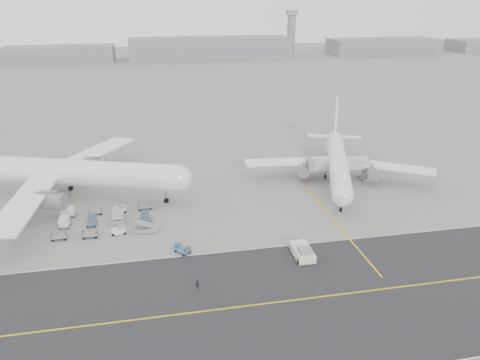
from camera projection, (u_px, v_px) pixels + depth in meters
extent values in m
plane|color=gray|center=(187.00, 249.00, 83.31)|extent=(700.00, 700.00, 0.00)
cube|color=#2C2C2E|center=(233.00, 308.00, 67.83)|extent=(220.00, 32.00, 0.02)
cube|color=gold|center=(233.00, 308.00, 67.82)|extent=(220.00, 0.30, 0.01)
cube|color=silver|center=(216.00, 253.00, 82.20)|extent=(220.00, 0.25, 0.01)
cube|color=gold|center=(335.00, 222.00, 93.29)|extent=(0.30, 40.00, 0.01)
cylinder|color=gray|center=(291.00, 35.00, 337.45)|extent=(6.00, 6.00, 28.00)
cube|color=gray|center=(292.00, 13.00, 331.68)|extent=(7.00, 7.00, 3.50)
cylinder|color=white|center=(68.00, 172.00, 102.56)|extent=(49.22, 22.10, 5.75)
sphere|color=white|center=(179.00, 178.00, 99.25)|extent=(5.64, 5.64, 5.64)
cube|color=white|center=(24.00, 204.00, 89.08)|extent=(8.69, 27.98, 0.45)
cube|color=white|center=(93.00, 153.00, 116.90)|extent=(20.26, 26.35, 0.45)
cylinder|color=slate|center=(50.00, 201.00, 93.65)|extent=(6.95, 5.40, 3.57)
cylinder|color=slate|center=(95.00, 166.00, 112.76)|extent=(6.95, 5.40, 3.57)
cylinder|color=black|center=(166.00, 200.00, 101.65)|extent=(1.19, 0.83, 1.09)
cylinder|color=black|center=(56.00, 200.00, 101.63)|extent=(1.19, 0.83, 1.09)
cylinder|color=black|center=(71.00, 188.00, 107.97)|extent=(1.19, 0.83, 1.09)
cylinder|color=gray|center=(166.00, 194.00, 101.09)|extent=(0.36, 0.36, 3.02)
cylinder|color=white|center=(338.00, 163.00, 111.87)|extent=(17.23, 38.37, 4.48)
sphere|color=white|center=(343.00, 196.00, 93.91)|extent=(4.39, 4.39, 4.39)
cone|color=white|center=(334.00, 138.00, 130.58)|extent=(6.34, 8.54, 4.03)
cube|color=white|center=(336.00, 115.00, 128.72)|extent=(1.90, 4.21, 9.54)
cube|color=white|center=(320.00, 136.00, 131.72)|extent=(7.46, 4.40, 0.25)
cube|color=white|center=(349.00, 137.00, 130.68)|extent=(7.46, 4.40, 0.25)
cube|color=white|center=(289.00, 162.00, 114.51)|extent=(21.81, 6.78, 0.45)
cube|color=white|center=(388.00, 166.00, 111.40)|extent=(20.54, 15.80, 0.45)
cylinder|color=slate|center=(304.00, 169.00, 112.69)|extent=(4.21, 5.42, 2.78)
cylinder|color=slate|center=(373.00, 173.00, 110.55)|extent=(4.21, 5.42, 2.78)
cylinder|color=black|center=(341.00, 209.00, 97.63)|extent=(0.79, 1.08, 0.97)
cylinder|color=black|center=(325.00, 176.00, 115.07)|extent=(0.79, 1.08, 0.97)
cylinder|color=black|center=(348.00, 178.00, 114.36)|extent=(0.79, 1.08, 0.97)
cylinder|color=gray|center=(341.00, 204.00, 97.19)|extent=(0.36, 0.36, 2.35)
cube|color=silver|center=(302.00, 252.00, 80.88)|extent=(3.00, 6.17, 1.39)
cube|color=gray|center=(305.00, 251.00, 79.23)|extent=(2.19, 1.99, 0.89)
cylinder|color=gray|center=(296.00, 243.00, 84.45)|extent=(0.17, 2.58, 0.16)
cylinder|color=black|center=(299.00, 262.00, 78.63)|extent=(0.40, 0.90, 0.89)
cylinder|color=black|center=(314.00, 260.00, 79.09)|extent=(0.40, 0.90, 0.89)
cylinder|color=black|center=(291.00, 248.00, 82.97)|extent=(0.40, 0.90, 0.89)
cylinder|color=black|center=(305.00, 246.00, 83.43)|extent=(0.40, 0.90, 0.89)
cylinder|color=gray|center=(365.00, 172.00, 113.62)|extent=(1.55, 1.55, 3.88)
cube|color=gray|center=(364.00, 178.00, 114.22)|extent=(2.74, 2.74, 0.68)
cube|color=#B7B7BD|center=(338.00, 164.00, 112.02)|extent=(14.73, 4.03, 2.52)
cube|color=gray|center=(310.00, 165.00, 111.34)|extent=(1.44, 3.20, 2.91)
cylinder|color=black|center=(367.00, 177.00, 115.32)|extent=(0.34, 0.61, 0.58)
imported|color=black|center=(198.00, 284.00, 72.03)|extent=(0.69, 0.59, 1.59)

